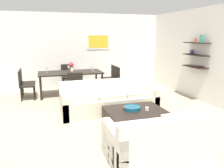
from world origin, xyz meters
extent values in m
plane|color=tan|center=(0.00, 0.00, 0.00)|extent=(18.00, 18.00, 0.00)
cube|color=silver|center=(0.30, 3.53, 1.35)|extent=(8.40, 0.06, 2.70)
cube|color=white|center=(0.62, 3.48, 1.68)|extent=(0.90, 0.02, 0.58)
cube|color=gold|center=(0.62, 3.47, 1.68)|extent=(0.76, 0.01, 0.46)
cube|color=silver|center=(3.03, 0.60, 1.35)|extent=(0.06, 8.20, 2.70)
cube|color=black|center=(2.86, 0.68, 1.70)|extent=(0.28, 0.90, 0.02)
cube|color=black|center=(2.86, 0.68, 1.35)|extent=(0.28, 0.90, 0.02)
cube|color=black|center=(2.86, 0.68, 1.00)|extent=(0.28, 0.90, 0.02)
cylinder|color=teal|center=(2.86, 0.48, 1.82)|extent=(0.10, 0.10, 0.22)
sphere|color=#4C518C|center=(2.86, 0.86, 1.43)|extent=(0.14, 0.14, 0.14)
cylinder|color=#D85933|center=(2.86, 0.73, 1.77)|extent=(0.07, 0.07, 0.12)
cube|color=#4C1E19|center=(2.86, 0.53, 1.03)|extent=(0.20, 0.28, 0.03)
cube|color=beige|center=(0.10, 0.30, 0.21)|extent=(2.38, 0.90, 0.42)
cube|color=beige|center=(0.10, 0.67, 0.60)|extent=(2.38, 0.16, 0.36)
cube|color=beige|center=(-1.02, 0.30, 0.30)|extent=(0.14, 0.90, 0.60)
cube|color=beige|center=(1.22, 0.30, 0.30)|extent=(0.14, 0.90, 0.60)
cube|color=beige|center=(-0.60, 0.26, 0.47)|extent=(0.68, 0.70, 0.10)
cube|color=beige|center=(0.10, 0.26, 0.47)|extent=(0.68, 0.70, 0.10)
cube|color=beige|center=(0.80, 0.26, 0.47)|extent=(0.68, 0.70, 0.10)
cube|color=white|center=(-0.04, 0.49, 0.60)|extent=(0.37, 0.16, 0.36)
cube|color=silver|center=(0.20, -2.04, 0.21)|extent=(1.58, 0.90, 0.42)
cube|color=silver|center=(0.20, -2.41, 0.60)|extent=(1.58, 0.16, 0.36)
cube|color=silver|center=(0.92, -2.04, 0.30)|extent=(0.14, 0.90, 0.60)
cube|color=silver|center=(-0.52, -2.04, 0.30)|extent=(0.14, 0.90, 0.60)
cube|color=silver|center=(0.53, -2.00, 0.47)|extent=(0.63, 0.70, 0.10)
cube|color=silver|center=(-0.13, -2.00, 0.47)|extent=(0.63, 0.70, 0.10)
cube|color=white|center=(0.34, -2.23, 0.60)|extent=(0.36, 0.13, 0.36)
cube|color=black|center=(0.36, -0.81, 0.19)|extent=(1.22, 1.04, 0.38)
cylinder|color=navy|center=(0.30, -0.73, 0.41)|extent=(0.38, 0.38, 0.06)
torus|color=navy|center=(0.30, -0.73, 0.44)|extent=(0.38, 0.38, 0.02)
cylinder|color=silver|center=(0.58, -0.88, 0.41)|extent=(0.08, 0.08, 0.07)
sphere|color=red|center=(0.14, -0.72, 0.42)|extent=(0.08, 0.08, 0.08)
cube|color=black|center=(-0.59, 2.36, 0.73)|extent=(2.02, 0.97, 0.04)
cylinder|color=black|center=(-1.54, 1.94, 0.35)|extent=(0.06, 0.06, 0.71)
cylinder|color=black|center=(0.36, 1.94, 0.35)|extent=(0.06, 0.06, 0.71)
cylinder|color=black|center=(-1.54, 2.79, 0.35)|extent=(0.06, 0.06, 0.71)
cylinder|color=black|center=(0.36, 2.79, 0.35)|extent=(0.06, 0.06, 0.71)
cube|color=black|center=(-0.59, 3.17, 0.43)|extent=(0.44, 0.44, 0.04)
cube|color=black|center=(-0.59, 3.37, 0.67)|extent=(0.44, 0.04, 0.43)
cylinder|color=black|center=(-0.77, 2.99, 0.21)|extent=(0.04, 0.04, 0.41)
cylinder|color=black|center=(-0.41, 2.99, 0.21)|extent=(0.04, 0.04, 0.41)
cylinder|color=black|center=(-0.77, 3.35, 0.21)|extent=(0.04, 0.04, 0.41)
cylinder|color=black|center=(-0.41, 3.35, 0.21)|extent=(0.04, 0.04, 0.41)
cube|color=black|center=(-1.92, 2.15, 0.43)|extent=(0.44, 0.44, 0.04)
cube|color=black|center=(-2.12, 2.15, 0.67)|extent=(0.04, 0.44, 0.43)
cylinder|color=black|center=(-1.74, 1.97, 0.21)|extent=(0.04, 0.04, 0.41)
cylinder|color=black|center=(-1.74, 2.33, 0.21)|extent=(0.04, 0.04, 0.41)
cylinder|color=black|center=(-2.10, 1.97, 0.21)|extent=(0.04, 0.04, 0.41)
cylinder|color=black|center=(-2.10, 2.33, 0.21)|extent=(0.04, 0.04, 0.41)
cube|color=black|center=(-1.92, 2.58, 0.43)|extent=(0.44, 0.44, 0.04)
cube|color=black|center=(-2.12, 2.58, 0.67)|extent=(0.04, 0.44, 0.43)
cylinder|color=black|center=(-1.74, 2.40, 0.21)|extent=(0.04, 0.04, 0.41)
cylinder|color=black|center=(-1.74, 2.76, 0.21)|extent=(0.04, 0.04, 0.41)
cylinder|color=black|center=(-2.10, 2.40, 0.21)|extent=(0.04, 0.04, 0.41)
cylinder|color=black|center=(-2.10, 2.76, 0.21)|extent=(0.04, 0.04, 0.41)
cube|color=black|center=(0.74, 2.58, 0.43)|extent=(0.44, 0.44, 0.04)
cube|color=black|center=(0.94, 2.58, 0.67)|extent=(0.04, 0.44, 0.43)
cylinder|color=black|center=(0.56, 2.76, 0.21)|extent=(0.04, 0.04, 0.41)
cylinder|color=black|center=(0.56, 2.40, 0.21)|extent=(0.04, 0.04, 0.41)
cylinder|color=black|center=(0.92, 2.76, 0.21)|extent=(0.04, 0.04, 0.41)
cylinder|color=black|center=(0.92, 2.40, 0.21)|extent=(0.04, 0.04, 0.41)
cube|color=black|center=(-0.59, 1.56, 0.43)|extent=(0.44, 0.44, 0.04)
cube|color=black|center=(-0.59, 1.36, 0.67)|extent=(0.44, 0.04, 0.43)
cylinder|color=black|center=(-0.41, 1.74, 0.21)|extent=(0.04, 0.04, 0.41)
cylinder|color=black|center=(-0.77, 1.74, 0.21)|extent=(0.04, 0.04, 0.41)
cylinder|color=black|center=(-0.41, 1.38, 0.21)|extent=(0.04, 0.04, 0.41)
cylinder|color=black|center=(-0.77, 1.38, 0.21)|extent=(0.04, 0.04, 0.41)
cube|color=black|center=(0.74, 2.15, 0.43)|extent=(0.44, 0.44, 0.04)
cube|color=black|center=(0.94, 2.15, 0.67)|extent=(0.04, 0.44, 0.43)
cylinder|color=black|center=(0.56, 2.33, 0.21)|extent=(0.04, 0.04, 0.41)
cylinder|color=black|center=(0.56, 1.97, 0.21)|extent=(0.04, 0.04, 0.41)
cylinder|color=black|center=(0.92, 2.33, 0.21)|extent=(0.04, 0.04, 0.41)
cylinder|color=black|center=(0.92, 1.97, 0.21)|extent=(0.04, 0.04, 0.41)
cylinder|color=silver|center=(0.14, 2.24, 0.75)|extent=(0.06, 0.06, 0.01)
cylinder|color=silver|center=(0.14, 2.24, 0.79)|extent=(0.01, 0.01, 0.07)
cylinder|color=silver|center=(0.14, 2.24, 0.87)|extent=(0.07, 0.07, 0.09)
cylinder|color=silver|center=(0.14, 2.48, 0.75)|extent=(0.06, 0.06, 0.01)
cylinder|color=silver|center=(0.14, 2.48, 0.79)|extent=(0.01, 0.01, 0.07)
cylinder|color=silver|center=(0.14, 2.48, 0.87)|extent=(0.07, 0.07, 0.08)
cylinder|color=silver|center=(-0.59, 1.94, 0.75)|extent=(0.06, 0.06, 0.01)
cylinder|color=silver|center=(-0.59, 1.94, 0.80)|extent=(0.01, 0.01, 0.09)
cylinder|color=silver|center=(-0.59, 1.94, 0.89)|extent=(0.08, 0.08, 0.10)
cylinder|color=silver|center=(-1.32, 2.48, 0.75)|extent=(0.06, 0.06, 0.01)
cylinder|color=silver|center=(-1.32, 2.48, 0.79)|extent=(0.01, 0.01, 0.07)
cylinder|color=silver|center=(-1.32, 2.48, 0.87)|extent=(0.07, 0.07, 0.09)
cylinder|color=silver|center=(-0.59, 2.79, 0.75)|extent=(0.06, 0.06, 0.01)
cylinder|color=silver|center=(-0.59, 2.79, 0.79)|extent=(0.01, 0.01, 0.06)
cylinder|color=silver|center=(-0.59, 2.79, 0.86)|extent=(0.08, 0.08, 0.09)
cylinder|color=olive|center=(-0.56, 2.42, 0.84)|extent=(0.11, 0.11, 0.17)
sphere|color=red|center=(-0.56, 2.42, 0.98)|extent=(0.16, 0.16, 0.16)
camera|label=1|loc=(-1.46, -5.00, 1.92)|focal=36.58mm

